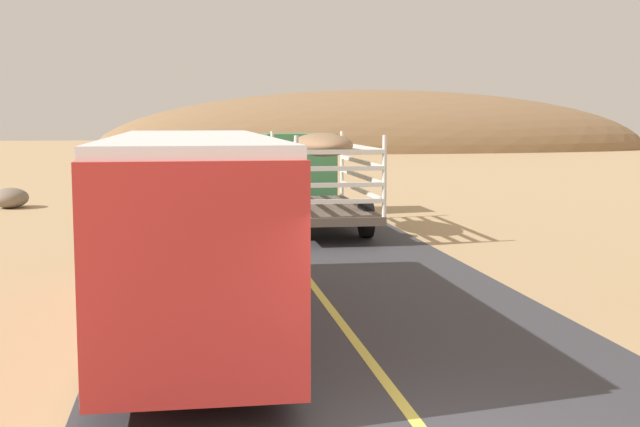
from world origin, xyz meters
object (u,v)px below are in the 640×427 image
(car_far, at_px, (261,160))
(boulder_near_shoulder, at_px, (10,198))
(livestock_truck, at_px, (307,168))
(bus, at_px, (192,226))

(car_far, distance_m, boulder_near_shoulder, 17.44)
(livestock_truck, relative_size, car_far, 2.10)
(bus, relative_size, boulder_near_shoulder, 6.29)
(boulder_near_shoulder, bearing_deg, bus, -71.31)
(livestock_truck, xyz_separation_m, boulder_near_shoulder, (-10.82, 5.67, -1.40))
(livestock_truck, relative_size, boulder_near_shoulder, 6.10)
(bus, height_order, boulder_near_shoulder, bus)
(livestock_truck, height_order, bus, bus)
(livestock_truck, bearing_deg, bus, -105.37)
(livestock_truck, distance_m, car_far, 19.26)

